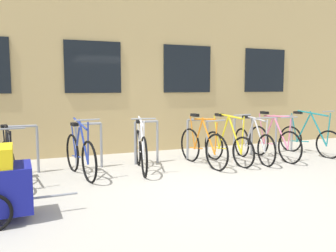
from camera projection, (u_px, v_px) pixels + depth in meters
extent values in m
plane|color=#B2ADA0|center=(201.00, 186.00, 5.67)|extent=(42.00, 42.00, 0.00)
cube|color=tan|center=(112.00, 55.00, 11.49)|extent=(28.00, 6.83, 5.39)
cube|color=black|center=(93.00, 67.00, 7.94)|extent=(1.30, 0.04, 1.19)
cube|color=black|center=(187.00, 69.00, 8.81)|extent=(1.30, 0.04, 1.19)
cube|color=black|center=(265.00, 71.00, 9.68)|extent=(1.30, 0.04, 1.19)
cylinder|color=gray|center=(9.00, 151.00, 6.30)|extent=(0.05, 0.05, 0.90)
cylinder|color=gray|center=(38.00, 149.00, 6.48)|extent=(0.05, 0.05, 0.90)
cylinder|color=gray|center=(23.00, 126.00, 6.34)|extent=(0.49, 0.05, 0.05)
cylinder|color=gray|center=(76.00, 147.00, 6.74)|extent=(0.05, 0.05, 0.90)
cylinder|color=gray|center=(101.00, 145.00, 6.91)|extent=(0.05, 0.05, 0.90)
cylinder|color=gray|center=(88.00, 124.00, 6.77)|extent=(0.49, 0.05, 0.05)
cylinder|color=gray|center=(135.00, 143.00, 7.17)|extent=(0.05, 0.05, 0.90)
cylinder|color=gray|center=(157.00, 142.00, 7.35)|extent=(0.05, 0.05, 0.90)
cylinder|color=gray|center=(146.00, 122.00, 7.21)|extent=(0.49, 0.05, 0.05)
cylinder|color=gray|center=(188.00, 140.00, 7.61)|extent=(0.05, 0.05, 0.90)
cylinder|color=gray|center=(207.00, 139.00, 7.78)|extent=(0.05, 0.05, 0.90)
cylinder|color=gray|center=(198.00, 120.00, 7.64)|extent=(0.49, 0.05, 0.05)
cylinder|color=gray|center=(234.00, 137.00, 8.04)|extent=(0.05, 0.05, 0.90)
cylinder|color=gray|center=(252.00, 136.00, 8.22)|extent=(0.05, 0.05, 0.90)
cylinder|color=gray|center=(244.00, 118.00, 8.08)|extent=(0.49, 0.05, 0.05)
cylinder|color=gray|center=(276.00, 135.00, 8.47)|extent=(0.05, 0.05, 0.90)
cylinder|color=gray|center=(292.00, 134.00, 8.65)|extent=(0.05, 0.05, 0.90)
cylinder|color=gray|center=(285.00, 116.00, 8.51)|extent=(0.49, 0.05, 0.05)
torus|color=black|center=(5.00, 160.00, 6.16)|extent=(0.15, 0.67, 0.68)
torus|color=black|center=(12.00, 173.00, 5.25)|extent=(0.15, 0.67, 0.68)
cylinder|color=black|center=(9.00, 151.00, 5.46)|extent=(0.12, 0.51, 0.71)
cylinder|color=black|center=(6.00, 148.00, 5.82)|extent=(0.10, 0.38, 0.66)
cylinder|color=black|center=(7.00, 129.00, 5.58)|extent=(0.17, 0.83, 0.09)
cylinder|color=black|center=(7.00, 164.00, 5.93)|extent=(0.11, 0.53, 0.07)
cylinder|color=black|center=(5.00, 144.00, 6.04)|extent=(0.06, 0.20, 0.60)
cylinder|color=black|center=(11.00, 152.00, 5.23)|extent=(0.04, 0.08, 0.64)
cube|color=black|center=(4.00, 127.00, 5.93)|extent=(0.13, 0.21, 0.06)
cylinder|color=gray|center=(10.00, 129.00, 5.22)|extent=(0.44, 0.10, 0.03)
torus|color=black|center=(259.00, 141.00, 8.23)|extent=(0.07, 0.72, 0.72)
torus|color=black|center=(290.00, 148.00, 7.29)|extent=(0.07, 0.72, 0.72)
cylinder|color=pink|center=(281.00, 133.00, 7.51)|extent=(0.06, 0.50, 0.68)
cylinder|color=pink|center=(269.00, 130.00, 7.88)|extent=(0.05, 0.37, 0.72)
cylinder|color=pink|center=(276.00, 116.00, 7.63)|extent=(0.07, 0.81, 0.08)
cylinder|color=pink|center=(266.00, 143.00, 8.00)|extent=(0.05, 0.52, 0.07)
cylinder|color=pink|center=(261.00, 128.00, 8.11)|extent=(0.03, 0.20, 0.66)
cylinder|color=pink|center=(290.00, 133.00, 7.28)|extent=(0.03, 0.08, 0.61)
cube|color=black|center=(264.00, 113.00, 7.99)|extent=(0.11, 0.20, 0.06)
cylinder|color=gray|center=(289.00, 117.00, 7.26)|extent=(0.44, 0.04, 0.03)
torus|color=black|center=(190.00, 145.00, 7.52)|extent=(0.13, 0.74, 0.74)
torus|color=black|center=(217.00, 153.00, 6.68)|extent=(0.13, 0.74, 0.74)
cylinder|color=orange|center=(209.00, 137.00, 6.88)|extent=(0.09, 0.46, 0.66)
cylinder|color=orange|center=(199.00, 134.00, 7.20)|extent=(0.08, 0.34, 0.71)
cylinder|color=orange|center=(205.00, 119.00, 6.97)|extent=(0.13, 0.74, 0.09)
cylinder|color=orange|center=(196.00, 148.00, 7.31)|extent=(0.08, 0.49, 0.08)
cylinder|color=orange|center=(192.00, 131.00, 7.40)|extent=(0.05, 0.20, 0.65)
cylinder|color=orange|center=(216.00, 137.00, 6.66)|extent=(0.04, 0.08, 0.59)
cube|color=black|center=(195.00, 115.00, 7.29)|extent=(0.12, 0.21, 0.06)
cylinder|color=gray|center=(216.00, 121.00, 6.65)|extent=(0.44, 0.08, 0.03)
torus|color=black|center=(291.00, 139.00, 8.68)|extent=(0.18, 0.66, 0.66)
torus|color=black|center=(329.00, 145.00, 7.82)|extent=(0.18, 0.66, 0.66)
cylinder|color=teal|center=(318.00, 129.00, 8.02)|extent=(0.14, 0.49, 0.79)
cylinder|color=teal|center=(303.00, 128.00, 8.36)|extent=(0.11, 0.37, 0.71)
cylinder|color=teal|center=(313.00, 113.00, 8.12)|extent=(0.20, 0.80, 0.11)
cylinder|color=teal|center=(299.00, 141.00, 8.47)|extent=(0.13, 0.51, 0.07)
cylinder|color=teal|center=(294.00, 127.00, 8.57)|extent=(0.07, 0.20, 0.66)
cylinder|color=teal|center=(329.00, 129.00, 7.80)|extent=(0.04, 0.08, 0.73)
cube|color=black|center=(298.00, 113.00, 8.45)|extent=(0.14, 0.22, 0.06)
cylinder|color=gray|center=(329.00, 111.00, 7.78)|extent=(0.44, 0.12, 0.03)
torus|color=black|center=(73.00, 153.00, 6.65)|extent=(0.18, 0.73, 0.74)
torus|color=black|center=(89.00, 162.00, 5.85)|extent=(0.18, 0.73, 0.74)
cylinder|color=#233893|center=(84.00, 142.00, 6.03)|extent=(0.12, 0.46, 0.76)
cylinder|color=#233893|center=(77.00, 143.00, 6.35)|extent=(0.10, 0.33, 0.61)
cylinder|color=#233893|center=(80.00, 124.00, 6.13)|extent=(0.17, 0.73, 0.18)
cylinder|color=#233893|center=(76.00, 156.00, 6.45)|extent=(0.11, 0.48, 0.08)
cylinder|color=#233893|center=(73.00, 140.00, 6.54)|extent=(0.06, 0.20, 0.55)
cylinder|color=#233893|center=(88.00, 142.00, 5.83)|extent=(0.04, 0.08, 0.69)
cube|color=black|center=(74.00, 124.00, 6.43)|extent=(0.14, 0.22, 0.06)
cylinder|color=gray|center=(87.00, 120.00, 5.81)|extent=(0.44, 0.11, 0.03)
torus|color=black|center=(242.00, 143.00, 8.04)|extent=(0.10, 0.69, 0.69)
torus|color=black|center=(266.00, 151.00, 7.04)|extent=(0.10, 0.69, 0.69)
cylinder|color=#B7B7BC|center=(259.00, 134.00, 7.28)|extent=(0.08, 0.50, 0.71)
cylinder|color=#B7B7BC|center=(250.00, 133.00, 7.67)|extent=(0.07, 0.38, 0.66)
cylinder|color=#B7B7BC|center=(256.00, 119.00, 7.40)|extent=(0.11, 0.82, 0.08)
cylinder|color=#B7B7BC|center=(247.00, 145.00, 7.79)|extent=(0.07, 0.53, 0.07)
cylinder|color=#B7B7BC|center=(244.00, 130.00, 7.92)|extent=(0.04, 0.20, 0.60)
cylinder|color=#B7B7BC|center=(266.00, 135.00, 7.02)|extent=(0.03, 0.08, 0.64)
cube|color=black|center=(246.00, 117.00, 7.79)|extent=(0.12, 0.21, 0.06)
cylinder|color=gray|center=(266.00, 118.00, 7.01)|extent=(0.44, 0.06, 0.03)
torus|color=black|center=(138.00, 148.00, 7.18)|extent=(0.17, 0.75, 0.76)
torus|color=black|center=(144.00, 157.00, 6.21)|extent=(0.17, 0.75, 0.76)
cylinder|color=silver|center=(142.00, 138.00, 6.44)|extent=(0.12, 0.48, 0.74)
cylinder|color=silver|center=(140.00, 139.00, 6.82)|extent=(0.10, 0.35, 0.61)
cylinder|color=silver|center=(141.00, 122.00, 6.56)|extent=(0.17, 0.77, 0.16)
cylinder|color=silver|center=(140.00, 151.00, 6.94)|extent=(0.11, 0.50, 0.08)
cylinder|color=silver|center=(139.00, 135.00, 7.07)|extent=(0.06, 0.20, 0.54)
cylinder|color=silver|center=(144.00, 139.00, 6.19)|extent=(0.04, 0.08, 0.66)
cube|color=black|center=(139.00, 122.00, 6.94)|extent=(0.13, 0.21, 0.06)
cylinder|color=gray|center=(144.00, 119.00, 6.18)|extent=(0.44, 0.10, 0.03)
torus|color=black|center=(214.00, 146.00, 7.73)|extent=(0.14, 0.65, 0.65)
torus|color=black|center=(243.00, 153.00, 6.90)|extent=(0.14, 0.65, 0.65)
cylinder|color=yellow|center=(235.00, 134.00, 7.09)|extent=(0.11, 0.46, 0.79)
cylinder|color=yellow|center=(223.00, 133.00, 7.41)|extent=(0.09, 0.34, 0.74)
cylinder|color=yellow|center=(230.00, 116.00, 7.18)|extent=(0.15, 0.73, 0.08)
cylinder|color=yellow|center=(220.00, 148.00, 7.53)|extent=(0.10, 0.48, 0.07)
cylinder|color=yellow|center=(216.00, 131.00, 7.62)|extent=(0.05, 0.20, 0.68)
cylinder|color=yellow|center=(243.00, 135.00, 6.88)|extent=(0.04, 0.08, 0.73)
cube|color=black|center=(219.00, 115.00, 7.50)|extent=(0.13, 0.21, 0.06)
cylinder|color=gray|center=(242.00, 115.00, 6.86)|extent=(0.44, 0.09, 0.03)
cylinder|color=gray|center=(56.00, 196.00, 4.43)|extent=(0.55, 0.05, 0.03)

